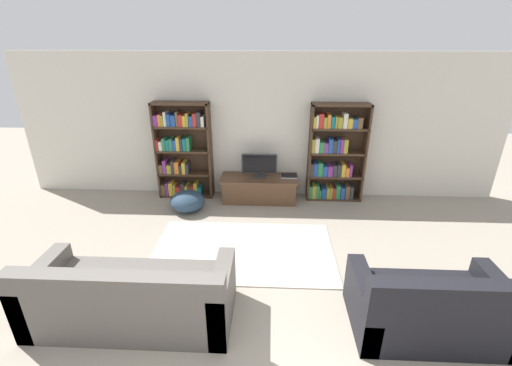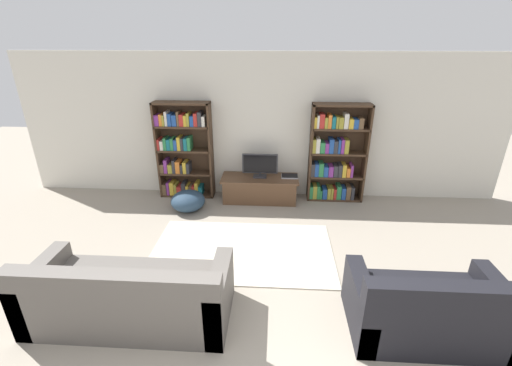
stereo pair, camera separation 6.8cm
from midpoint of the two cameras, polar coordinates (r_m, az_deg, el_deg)
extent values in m
cube|color=silver|center=(6.29, 0.91, 9.28)|extent=(8.80, 0.06, 2.60)
cube|color=#422D1E|center=(6.56, -15.59, 5.27)|extent=(0.04, 0.30, 1.78)
cube|color=#422D1E|center=(6.32, -7.20, 5.26)|extent=(0.04, 0.30, 1.78)
cube|color=#422D1E|center=(6.54, -11.19, 5.64)|extent=(1.01, 0.04, 1.78)
cube|color=#422D1E|center=(6.22, -12.12, 12.92)|extent=(1.01, 0.30, 0.04)
cube|color=#422D1E|center=(6.74, -10.89, -1.77)|extent=(0.97, 0.30, 0.04)
cube|color=brown|center=(6.79, -14.51, -0.78)|extent=(0.08, 0.24, 0.21)
cube|color=#7F338C|center=(6.76, -13.96, -0.65)|extent=(0.05, 0.24, 0.24)
cube|color=gold|center=(6.74, -13.37, -0.67)|extent=(0.08, 0.24, 0.24)
cube|color=#9E9333|center=(6.73, -12.79, -0.81)|extent=(0.05, 0.24, 0.21)
cube|color=#B72D28|center=(6.72, -12.21, -0.99)|extent=(0.08, 0.24, 0.17)
cube|color=#333338|center=(6.68, -11.51, -0.74)|extent=(0.07, 0.24, 0.24)
cube|color=gold|center=(6.67, -10.92, -0.95)|extent=(0.05, 0.24, 0.19)
cube|color=brown|center=(6.66, -10.41, -0.98)|extent=(0.05, 0.24, 0.19)
cube|color=#B72D28|center=(6.65, -9.94, -0.99)|extent=(0.05, 0.24, 0.19)
cube|color=gold|center=(6.62, -9.44, -0.77)|extent=(0.06, 0.24, 0.25)
cube|color=#196B75|center=(6.62, -8.82, -1.08)|extent=(0.07, 0.24, 0.17)
cube|color=#422D1E|center=(6.56, -11.18, 1.74)|extent=(0.97, 0.30, 0.04)
cube|color=brown|center=(6.64, -14.90, 2.57)|extent=(0.07, 0.24, 0.17)
cube|color=#7F338C|center=(6.60, -14.33, 2.92)|extent=(0.06, 0.24, 0.25)
cube|color=#9E9333|center=(6.59, -13.63, 2.54)|extent=(0.08, 0.24, 0.16)
cube|color=#333338|center=(6.55, -13.05, 2.88)|extent=(0.05, 0.24, 0.25)
cube|color=orange|center=(6.54, -12.43, 2.77)|extent=(0.08, 0.24, 0.22)
cube|color=#333338|center=(6.53, -11.83, 2.52)|extent=(0.04, 0.24, 0.16)
cube|color=gold|center=(6.51, -11.35, 2.74)|extent=(0.06, 0.24, 0.22)
cube|color=#333338|center=(6.50, -10.81, 2.61)|extent=(0.05, 0.24, 0.19)
cube|color=#422D1E|center=(6.42, -11.49, 5.43)|extent=(0.97, 0.30, 0.04)
cube|color=#B72D28|center=(6.50, -15.44, 6.36)|extent=(0.04, 0.24, 0.20)
cube|color=silver|center=(6.48, -14.93, 6.23)|extent=(0.06, 0.24, 0.17)
cube|color=#2D7F47|center=(6.46, -14.44, 6.48)|extent=(0.05, 0.24, 0.22)
cube|color=#196B75|center=(6.44, -13.87, 6.38)|extent=(0.07, 0.24, 0.20)
cube|color=#2D7F47|center=(6.42, -13.33, 6.46)|extent=(0.05, 0.24, 0.22)
cube|color=#234C99|center=(6.41, -12.79, 6.37)|extent=(0.06, 0.24, 0.19)
cube|color=gold|center=(6.38, -12.26, 6.58)|extent=(0.06, 0.24, 0.24)
cube|color=#333338|center=(6.37, -11.76, 6.50)|extent=(0.05, 0.24, 0.22)
cube|color=#196B75|center=(6.35, -11.21, 6.51)|extent=(0.06, 0.24, 0.23)
cube|color=#2D7F47|center=(6.34, -10.64, 6.59)|extent=(0.06, 0.24, 0.24)
cube|color=#422D1E|center=(6.30, -11.81, 9.28)|extent=(0.97, 0.30, 0.04)
cube|color=#7F338C|center=(6.38, -15.69, 10.14)|extent=(0.08, 0.24, 0.19)
cube|color=orange|center=(6.36, -15.09, 10.22)|extent=(0.05, 0.24, 0.20)
cube|color=#9E9333|center=(6.35, -14.67, 10.16)|extent=(0.04, 0.24, 0.19)
cube|color=silver|center=(6.33, -14.25, 10.45)|extent=(0.04, 0.24, 0.25)
cube|color=#234C99|center=(6.31, -13.71, 10.31)|extent=(0.06, 0.24, 0.22)
cube|color=#234C99|center=(6.29, -12.98, 10.25)|extent=(0.08, 0.24, 0.20)
cube|color=brown|center=(6.27, -12.39, 10.52)|extent=(0.04, 0.24, 0.25)
cube|color=#B72D28|center=(6.25, -11.83, 10.32)|extent=(0.07, 0.24, 0.21)
cube|color=gold|center=(6.24, -11.25, 10.26)|extent=(0.05, 0.24, 0.19)
cube|color=#9E9333|center=(6.22, -10.79, 10.45)|extent=(0.05, 0.24, 0.23)
cube|color=#234C99|center=(6.21, -10.18, 10.25)|extent=(0.06, 0.24, 0.18)
cube|color=#B72D28|center=(6.19, -9.57, 10.47)|extent=(0.06, 0.24, 0.23)
cube|color=#333338|center=(6.17, -8.93, 10.58)|extent=(0.07, 0.24, 0.25)
cube|color=silver|center=(6.17, -8.31, 10.26)|extent=(0.05, 0.24, 0.18)
cube|color=#422D1E|center=(6.24, 9.38, 4.92)|extent=(0.04, 0.30, 1.78)
cube|color=#422D1E|center=(6.42, 18.05, 4.58)|extent=(0.04, 0.30, 1.78)
cube|color=#422D1E|center=(6.44, 13.59, 5.13)|extent=(1.01, 0.04, 1.78)
cube|color=#422D1E|center=(6.10, 14.56, 12.52)|extent=(1.01, 0.30, 0.04)
cube|color=#422D1E|center=(6.63, 13.07, -2.38)|extent=(0.97, 0.30, 0.04)
cube|color=#2D7F47|center=(6.50, 9.40, -1.30)|extent=(0.06, 0.24, 0.23)
cube|color=#9E9333|center=(6.51, 10.01, -1.26)|extent=(0.07, 0.24, 0.25)
cube|color=#2D7F47|center=(6.51, 10.58, -1.26)|extent=(0.05, 0.24, 0.25)
cube|color=#2D7F47|center=(6.54, 10.99, -1.60)|extent=(0.04, 0.24, 0.17)
cube|color=#234C99|center=(6.54, 11.59, -1.50)|extent=(0.08, 0.24, 0.19)
cube|color=#9E9333|center=(6.55, 12.26, -1.43)|extent=(0.06, 0.24, 0.21)
cube|color=#9E9333|center=(6.56, 12.75, -1.44)|extent=(0.04, 0.24, 0.21)
cube|color=#B72D28|center=(6.57, 13.20, -1.50)|extent=(0.05, 0.24, 0.20)
cube|color=#2D7F47|center=(6.57, 13.81, -1.30)|extent=(0.08, 0.24, 0.26)
cube|color=#234C99|center=(6.59, 14.54, -1.45)|extent=(0.07, 0.24, 0.22)
cube|color=brown|center=(6.61, 15.29, -1.34)|extent=(0.08, 0.24, 0.25)
cube|color=#333338|center=(6.62, 15.94, -1.39)|extent=(0.06, 0.24, 0.24)
cube|color=#422D1E|center=(6.46, 13.42, 1.18)|extent=(0.97, 0.30, 0.04)
cube|color=#333338|center=(6.33, 9.69, 2.36)|extent=(0.07, 0.24, 0.23)
cube|color=#234C99|center=(6.34, 10.32, 2.36)|extent=(0.07, 0.24, 0.24)
cube|color=#2D7F47|center=(6.35, 11.03, 2.39)|extent=(0.08, 0.24, 0.25)
cube|color=#234C99|center=(6.37, 11.78, 2.11)|extent=(0.08, 0.24, 0.19)
cube|color=#7F338C|center=(6.38, 12.57, 2.12)|extent=(0.08, 0.24, 0.20)
cube|color=#333338|center=(6.39, 13.33, 2.16)|extent=(0.07, 0.24, 0.21)
cube|color=#333338|center=(6.41, 14.03, 2.19)|extent=(0.07, 0.24, 0.22)
cube|color=gold|center=(6.42, 14.67, 2.20)|extent=(0.07, 0.24, 0.23)
cube|color=orange|center=(6.44, 15.29, 1.93)|extent=(0.06, 0.24, 0.17)
cube|color=#7F338C|center=(6.45, 15.82, 2.13)|extent=(0.04, 0.24, 0.22)
cube|color=#422D1E|center=(6.31, 13.79, 4.91)|extent=(0.97, 0.30, 0.04)
cube|color=#9E9333|center=(6.19, 9.92, 6.24)|extent=(0.06, 0.24, 0.24)
cube|color=silver|center=(6.19, 10.53, 6.29)|extent=(0.07, 0.24, 0.26)
cube|color=#2D7F47|center=(6.21, 11.26, 5.98)|extent=(0.08, 0.24, 0.19)
cube|color=#7F338C|center=(6.23, 11.96, 5.90)|extent=(0.06, 0.24, 0.18)
cube|color=#234C99|center=(6.23, 12.66, 6.18)|extent=(0.08, 0.24, 0.25)
cube|color=#333338|center=(6.24, 13.35, 6.03)|extent=(0.07, 0.24, 0.22)
cube|color=#234C99|center=(6.25, 13.91, 6.10)|extent=(0.04, 0.24, 0.25)
cube|color=#7F338C|center=(6.26, 14.42, 6.09)|extent=(0.05, 0.24, 0.25)
cube|color=#9E9333|center=(6.28, 15.04, 6.04)|extent=(0.07, 0.24, 0.24)
cube|color=#422D1E|center=(6.19, 14.18, 8.82)|extent=(0.97, 0.30, 0.04)
cube|color=gold|center=(6.08, 10.13, 10.02)|extent=(0.04, 0.24, 0.19)
cube|color=silver|center=(6.08, 10.57, 10.14)|extent=(0.04, 0.24, 0.22)
cube|color=#B72D28|center=(6.09, 11.19, 10.21)|extent=(0.08, 0.24, 0.24)
cube|color=#9E9333|center=(6.11, 11.85, 9.91)|extent=(0.05, 0.24, 0.19)
cube|color=orange|center=(6.11, 12.43, 10.10)|extent=(0.06, 0.24, 0.23)
cube|color=#196B75|center=(6.12, 13.05, 9.92)|extent=(0.06, 0.24, 0.20)
cube|color=#9E9333|center=(6.13, 13.59, 9.89)|extent=(0.04, 0.24, 0.20)
cube|color=#9E9333|center=(6.15, 14.19, 9.82)|extent=(0.08, 0.24, 0.19)
cube|color=silver|center=(6.15, 15.01, 10.06)|extent=(0.07, 0.24, 0.26)
cube|color=gold|center=(6.18, 15.75, 9.62)|extent=(0.08, 0.24, 0.17)
cube|color=#234C99|center=(6.20, 16.49, 9.54)|extent=(0.08, 0.24, 0.16)
cube|color=brown|center=(6.22, 17.26, 9.60)|extent=(0.08, 0.24, 0.19)
cube|color=brown|center=(6.33, 0.95, -1.10)|extent=(1.32, 0.52, 0.42)
cube|color=brown|center=(6.24, 0.96, 0.79)|extent=(1.40, 0.56, 0.04)
cube|color=#2D2D33|center=(6.25, 0.97, 1.14)|extent=(0.24, 0.16, 0.03)
cylinder|color=#2D2D33|center=(6.24, 0.98, 1.48)|extent=(0.04, 0.04, 0.05)
cube|color=#2D2D33|center=(6.16, 0.99, 3.25)|extent=(0.64, 0.04, 0.36)
cube|color=black|center=(6.14, 0.98, 3.19)|extent=(0.60, 0.00, 0.32)
cube|color=#B7B7BC|center=(6.29, 5.93, 1.13)|extent=(0.30, 0.22, 0.02)
cube|color=black|center=(6.29, 5.93, 1.25)|extent=(0.29, 0.21, 0.00)
cube|color=beige|center=(4.97, -1.89, -11.17)|extent=(2.55, 1.52, 0.02)
cube|color=#56514C|center=(4.10, -19.45, -17.71)|extent=(2.09, 0.89, 0.44)
cube|color=#56514C|center=(3.60, -22.49, -16.23)|extent=(2.09, 0.18, 0.39)
cube|color=#56514C|center=(4.48, -31.37, -14.75)|extent=(0.18, 0.89, 0.62)
cube|color=#56514C|center=(3.80, -5.47, -18.21)|extent=(0.18, 0.89, 0.62)
cube|color=black|center=(4.17, 26.85, -18.77)|extent=(1.54, 0.89, 0.40)
cube|color=black|center=(3.67, 30.17, -17.28)|extent=(1.54, 0.18, 0.45)
cube|color=black|center=(3.89, 17.37, -18.59)|extent=(0.18, 0.89, 0.58)
cube|color=black|center=(4.42, 35.54, -16.75)|extent=(0.18, 0.89, 0.58)
ellipsoid|color=#23384C|center=(6.09, -10.96, -2.94)|extent=(0.59, 0.59, 0.35)
camera|label=1|loc=(0.03, -89.64, 0.16)|focal=24.00mm
camera|label=2|loc=(0.03, 90.36, -0.16)|focal=24.00mm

